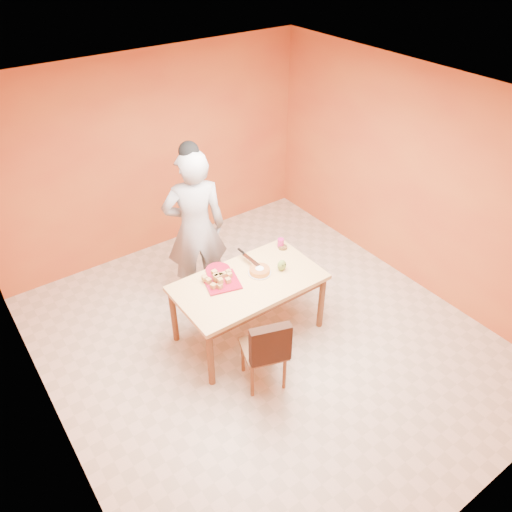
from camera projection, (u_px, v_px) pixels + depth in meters
floor at (265, 341)px, 5.70m from camera, size 5.00×5.00×0.00m
ceiling at (269, 109)px, 4.12m from camera, size 5.00×5.00×0.00m
wall_back at (154, 156)px, 6.56m from camera, size 4.50×0.00×4.50m
wall_left at (33, 339)px, 3.84m from camera, size 0.00×5.00×5.00m
wall_right at (418, 182)px, 5.97m from camera, size 0.00×5.00×5.00m
dining_table at (249, 288)px, 5.42m from camera, size 1.60×0.90×0.76m
dining_chair at (265, 348)px, 4.96m from camera, size 0.55×0.61×0.92m
pastry_pile at (222, 277)px, 5.30m from camera, size 0.32×0.32×0.10m
person at (195, 229)px, 5.78m from camera, size 0.84×0.69×1.99m
pastry_platter at (222, 282)px, 5.34m from camera, size 0.44×0.44×0.02m
red_dinner_plate at (218, 270)px, 5.52m from camera, size 0.29×0.29×0.02m
white_cake_plate at (260, 273)px, 5.48m from camera, size 0.34×0.34×0.01m
sponge_cake at (260, 271)px, 5.46m from camera, size 0.28×0.28×0.05m
cake_server at (251, 260)px, 5.56m from camera, size 0.06×0.29×0.01m
egg_ornament at (282, 265)px, 5.49m from camera, size 0.13×0.11×0.13m
magenta_glass at (281, 243)px, 5.86m from camera, size 0.10×0.10×0.11m
checker_tin at (283, 247)px, 5.86m from camera, size 0.12×0.12×0.03m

